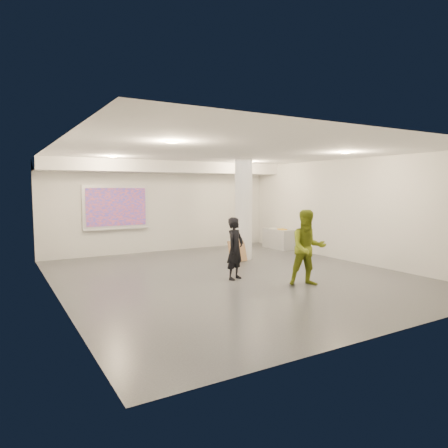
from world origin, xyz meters
TOP-DOWN VIEW (x-y plane):
  - floor at (0.00, 0.00)m, footprint 8.00×9.00m
  - ceiling at (0.00, 0.00)m, footprint 8.00×9.00m
  - wall_back at (0.00, 4.50)m, footprint 8.00×0.01m
  - wall_front at (0.00, -4.50)m, footprint 8.00×0.01m
  - wall_left at (-4.00, 0.00)m, footprint 0.01×9.00m
  - wall_right at (4.00, 0.00)m, footprint 0.01×9.00m
  - soffit_band at (0.00, 3.95)m, footprint 8.00×1.10m
  - downlight_nw at (-2.20, 2.50)m, footprint 0.22×0.22m
  - downlight_ne at (2.20, 2.50)m, footprint 0.22×0.22m
  - downlight_sw at (-2.20, -1.50)m, footprint 0.22×0.22m
  - downlight_se at (2.20, -1.50)m, footprint 0.22×0.22m
  - column at (1.50, 1.80)m, footprint 0.52×0.52m
  - projection_screen at (-1.60, 4.45)m, footprint 2.10×0.13m
  - credenza at (3.72, 2.93)m, footprint 0.54×1.21m
  - papers_stack at (3.67, 3.12)m, footprint 0.26×0.33m
  - postit_pad at (3.70, 2.68)m, footprint 0.27×0.34m
  - cardboard_back at (1.11, 1.51)m, footprint 0.59×0.26m
  - cardboard_front at (1.29, 1.71)m, footprint 0.48×0.24m
  - woman at (-0.13, -0.34)m, footprint 0.64×0.55m
  - man at (0.94, -1.65)m, footprint 1.00×0.91m

SIDE VIEW (x-z plane):
  - floor at x=0.00m, z-range -0.01..0.01m
  - cardboard_front at x=1.29m, z-range 0.00..0.51m
  - cardboard_back at x=1.11m, z-range 0.00..0.62m
  - credenza at x=3.72m, z-range 0.00..0.69m
  - papers_stack at x=3.67m, z-range 0.69..0.71m
  - postit_pad at x=3.70m, z-range 0.69..0.73m
  - woman at x=-0.13m, z-range 0.00..1.47m
  - man at x=0.94m, z-range 0.00..1.68m
  - wall_back at x=0.00m, z-range 0.00..3.00m
  - wall_front at x=0.00m, z-range 0.00..3.00m
  - wall_left at x=-4.00m, z-range 0.00..3.00m
  - wall_right at x=4.00m, z-range 0.00..3.00m
  - column at x=1.50m, z-range 0.00..3.00m
  - projection_screen at x=-1.60m, z-range 0.82..2.24m
  - soffit_band at x=0.00m, z-range 2.64..3.00m
  - downlight_nw at x=-2.20m, z-range 2.97..2.99m
  - downlight_ne at x=2.20m, z-range 2.97..2.99m
  - downlight_sw at x=-2.20m, z-range 2.97..2.99m
  - downlight_se at x=2.20m, z-range 2.97..2.99m
  - ceiling at x=0.00m, z-range 3.00..3.00m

